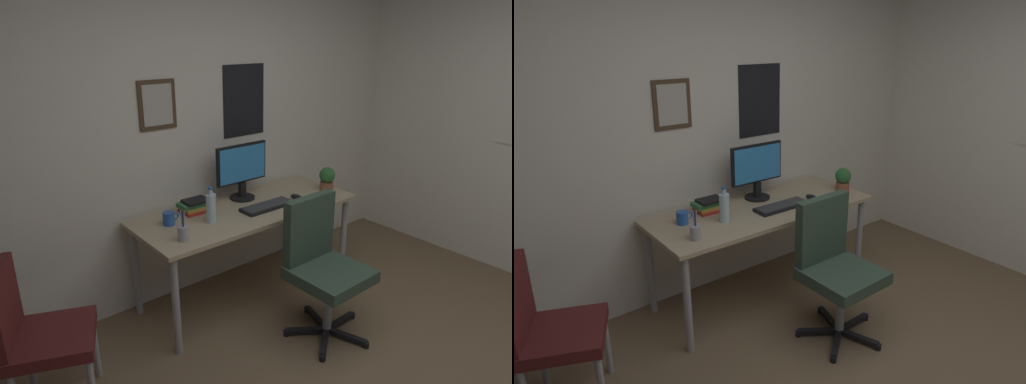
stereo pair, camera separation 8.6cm
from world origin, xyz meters
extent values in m
cube|color=silver|center=(0.00, 2.15, 1.30)|extent=(4.40, 0.08, 2.60)
cube|color=#4C3823|center=(-0.32, 2.11, 1.49)|extent=(0.28, 0.02, 0.34)
cube|color=beige|center=(-0.32, 2.09, 1.49)|extent=(0.22, 0.00, 0.28)
cube|color=black|center=(0.43, 2.11, 1.45)|extent=(0.40, 0.01, 0.56)
cube|color=tan|center=(0.16, 1.73, 0.71)|extent=(1.71, 0.69, 0.03)
cylinder|color=#9EA0A5|center=(-0.63, 1.44, 0.35)|extent=(0.05, 0.05, 0.70)
cylinder|color=#9EA0A5|center=(0.96, 1.44, 0.35)|extent=(0.05, 0.05, 0.70)
cylinder|color=#9EA0A5|center=(-0.63, 2.01, 0.35)|extent=(0.05, 0.05, 0.70)
cylinder|color=#9EA0A5|center=(0.96, 2.01, 0.35)|extent=(0.05, 0.05, 0.70)
cube|color=#334738|center=(0.25, 0.97, 0.46)|extent=(0.47, 0.47, 0.08)
cube|color=#334738|center=(0.25, 1.17, 0.72)|extent=(0.42, 0.08, 0.45)
cylinder|color=#9EA0A5|center=(0.25, 0.97, 0.21)|extent=(0.06, 0.06, 0.42)
cube|color=black|center=(0.39, 0.97, 0.04)|extent=(0.28, 0.04, 0.03)
cylinder|color=black|center=(0.53, 0.97, 0.02)|extent=(0.04, 0.04, 0.04)
cube|color=black|center=(0.29, 1.10, 0.04)|extent=(0.12, 0.28, 0.03)
cylinder|color=black|center=(0.33, 1.24, 0.02)|extent=(0.04, 0.04, 0.04)
cube|color=black|center=(0.14, 1.05, 0.04)|extent=(0.25, 0.19, 0.03)
cylinder|color=black|center=(0.02, 1.13, 0.02)|extent=(0.04, 0.04, 0.04)
cube|color=black|center=(0.14, 0.88, 0.04)|extent=(0.25, 0.20, 0.03)
cylinder|color=black|center=(0.03, 0.80, 0.02)|extent=(0.04, 0.04, 0.04)
cube|color=black|center=(0.30, 0.84, 0.04)|extent=(0.13, 0.28, 0.03)
cylinder|color=black|center=(0.34, 0.70, 0.02)|extent=(0.04, 0.04, 0.04)
cube|color=#591E1E|center=(-1.35, 1.47, 0.44)|extent=(0.55, 0.55, 0.07)
cube|color=#591E1E|center=(-1.52, 1.54, 0.68)|extent=(0.20, 0.39, 0.40)
cylinder|color=#9EA0A5|center=(-1.11, 1.56, 0.20)|extent=(0.05, 0.05, 0.41)
cylinder|color=#9EA0A5|center=(-1.44, 1.70, 0.20)|extent=(0.05, 0.05, 0.41)
cylinder|color=black|center=(0.26, 1.91, 0.73)|extent=(0.20, 0.20, 0.01)
cube|color=black|center=(0.26, 1.91, 0.80)|extent=(0.05, 0.04, 0.12)
cube|color=black|center=(0.26, 1.92, 1.01)|extent=(0.46, 0.02, 0.30)
cube|color=#338CD8|center=(0.26, 1.90, 1.01)|extent=(0.43, 0.00, 0.27)
cube|color=black|center=(0.28, 1.63, 0.74)|extent=(0.43, 0.15, 0.02)
cube|color=#38383A|center=(0.28, 1.63, 0.75)|extent=(0.41, 0.13, 0.00)
ellipsoid|color=black|center=(0.58, 1.63, 0.74)|extent=(0.06, 0.11, 0.04)
cylinder|color=silver|center=(-0.20, 1.67, 0.83)|extent=(0.07, 0.07, 0.20)
cylinder|color=silver|center=(-0.20, 1.67, 0.95)|extent=(0.03, 0.03, 0.04)
cylinder|color=#2659B2|center=(-0.20, 1.67, 0.97)|extent=(0.03, 0.03, 0.01)
cylinder|color=#2659B2|center=(-0.45, 1.81, 0.77)|extent=(0.08, 0.08, 0.09)
torus|color=#2659B2|center=(-0.40, 1.81, 0.78)|extent=(0.05, 0.01, 0.05)
cylinder|color=brown|center=(0.91, 1.62, 0.76)|extent=(0.11, 0.11, 0.07)
sphere|color=#2D6B33|center=(0.91, 1.62, 0.86)|extent=(0.13, 0.13, 0.13)
ellipsoid|color=#287A38|center=(0.89, 1.65, 0.85)|extent=(0.07, 0.08, 0.02)
ellipsoid|color=#287A38|center=(0.95, 1.65, 0.87)|extent=(0.07, 0.08, 0.02)
ellipsoid|color=#287A38|center=(0.89, 1.59, 0.88)|extent=(0.08, 0.07, 0.02)
cylinder|color=#9EA0A5|center=(-0.50, 1.54, 0.77)|extent=(0.07, 0.07, 0.09)
cylinder|color=#263FBF|center=(-0.50, 1.53, 0.85)|extent=(0.01, 0.01, 0.13)
cylinder|color=red|center=(-0.49, 1.55, 0.85)|extent=(0.01, 0.01, 0.13)
cylinder|color=black|center=(-0.50, 1.53, 0.85)|extent=(0.01, 0.01, 0.13)
cylinder|color=#9EA0A5|center=(-0.49, 1.54, 0.86)|extent=(0.01, 0.03, 0.14)
cylinder|color=#9EA0A5|center=(-0.50, 1.54, 0.86)|extent=(0.01, 0.02, 0.14)
cube|color=#B22D28|center=(-0.19, 1.91, 0.73)|extent=(0.18, 0.16, 0.02)
cube|color=gold|center=(-0.17, 1.91, 0.76)|extent=(0.21, 0.12, 0.02)
cube|color=#33723F|center=(-0.19, 1.92, 0.78)|extent=(0.21, 0.13, 0.03)
cube|color=black|center=(-0.17, 1.91, 0.81)|extent=(0.18, 0.13, 0.02)
camera|label=1|loc=(-1.77, -0.73, 1.95)|focal=31.47mm
camera|label=2|loc=(-1.70, -0.78, 1.95)|focal=31.47mm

